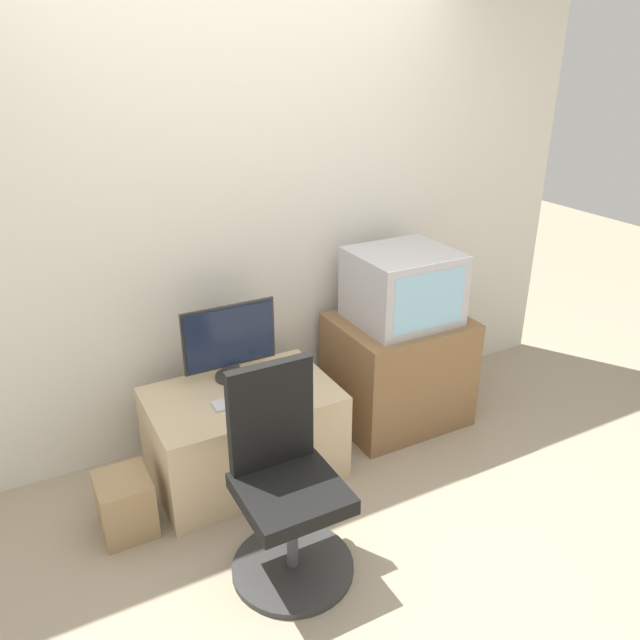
% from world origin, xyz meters
% --- Properties ---
extents(ground_plane, '(12.00, 12.00, 0.00)m').
position_xyz_m(ground_plane, '(0.00, 0.00, 0.00)').
color(ground_plane, tan).
extents(wall_back, '(4.40, 0.05, 2.60)m').
position_xyz_m(wall_back, '(0.00, 1.32, 1.30)').
color(wall_back, silver).
rests_on(wall_back, ground_plane).
extents(desk, '(0.95, 0.62, 0.49)m').
position_xyz_m(desk, '(-0.24, 0.86, 0.25)').
color(desk, '#CCB289').
rests_on(desk, ground_plane).
extents(side_stand, '(0.74, 0.60, 0.66)m').
position_xyz_m(side_stand, '(0.79, 0.93, 0.33)').
color(side_stand, olive).
rests_on(side_stand, ground_plane).
extents(main_monitor, '(0.50, 0.18, 0.42)m').
position_xyz_m(main_monitor, '(-0.22, 1.03, 0.70)').
color(main_monitor, '#2D2D2D').
rests_on(main_monitor, desk).
extents(keyboard, '(0.32, 0.10, 0.01)m').
position_xyz_m(keyboard, '(-0.25, 0.78, 0.50)').
color(keyboard, silver).
rests_on(keyboard, desk).
extents(mouse, '(0.05, 0.04, 0.03)m').
position_xyz_m(mouse, '(-0.01, 0.79, 0.50)').
color(mouse, black).
rests_on(mouse, desk).
extents(crt_tv, '(0.55, 0.50, 0.41)m').
position_xyz_m(crt_tv, '(0.78, 0.93, 0.86)').
color(crt_tv, '#B7B7BC').
rests_on(crt_tv, side_stand).
extents(office_chair, '(0.53, 0.53, 0.94)m').
position_xyz_m(office_chair, '(-0.31, 0.18, 0.38)').
color(office_chair, '#333333').
rests_on(office_chair, ground_plane).
extents(cardboard_box_lower, '(0.24, 0.27, 0.29)m').
position_xyz_m(cardboard_box_lower, '(-0.89, 0.72, 0.14)').
color(cardboard_box_lower, '#A3845B').
rests_on(cardboard_box_lower, ground_plane).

